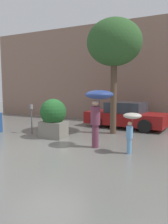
{
  "coord_description": "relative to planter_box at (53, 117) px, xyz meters",
  "views": [
    {
      "loc": [
        4.5,
        -6.54,
        2.07
      ],
      "look_at": [
        0.56,
        1.6,
        1.05
      ],
      "focal_mm": 35.0,
      "sensor_mm": 36.0,
      "label": 1
    }
  ],
  "objects": [
    {
      "name": "person_adult",
      "position": [
        2.21,
        -0.56,
        0.69
      ],
      "size": [
        0.97,
        0.97,
        1.98
      ],
      "rotation": [
        0.0,
        0.0,
        0.89
      ],
      "color": "brown",
      "rests_on": "ground"
    },
    {
      "name": "parked_car_near",
      "position": [
        2.07,
        3.6,
        -0.26
      ],
      "size": [
        4.25,
        2.3,
        1.32
      ],
      "rotation": [
        0.0,
        0.0,
        1.46
      ],
      "color": "maroon",
      "rests_on": "ground"
    },
    {
      "name": "planter_box",
      "position": [
        0.0,
        0.0,
        0.0
      ],
      "size": [
        1.07,
        1.07,
        1.61
      ],
      "color": "gray",
      "rests_on": "ground"
    },
    {
      "name": "parking_meter",
      "position": [
        -1.32,
        0.24,
        0.08
      ],
      "size": [
        0.14,
        0.14,
        1.31
      ],
      "color": "#595B60",
      "rests_on": "ground"
    },
    {
      "name": "street_tree",
      "position": [
        1.97,
        1.85,
        3.09
      ],
      "size": [
        2.38,
        2.38,
        5.02
      ],
      "color": "brown",
      "rests_on": "ground"
    },
    {
      "name": "person_child",
      "position": [
        3.42,
        -0.79,
        0.12
      ],
      "size": [
        0.57,
        0.57,
        1.29
      ],
      "rotation": [
        0.0,
        0.0,
        0.92
      ],
      "color": "#669ED1",
      "rests_on": "ground"
    },
    {
      "name": "ground_plane",
      "position": [
        0.51,
        -0.91,
        -0.86
      ],
      "size": [
        40.0,
        40.0,
        0.0
      ],
      "primitive_type": "plane",
      "color": "slate"
    },
    {
      "name": "building_facade",
      "position": [
        0.51,
        5.59,
        2.14
      ],
      "size": [
        18.0,
        0.3,
        6.0
      ],
      "color": "#8C6B5B",
      "rests_on": "ground"
    }
  ]
}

